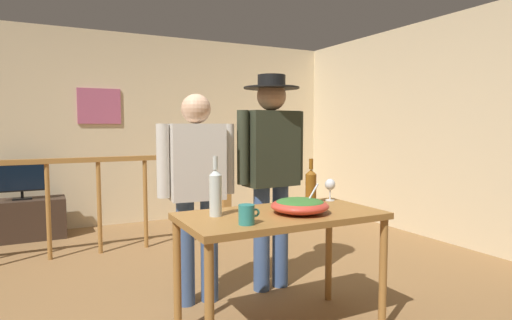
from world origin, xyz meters
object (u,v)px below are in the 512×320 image
(stair_railing, at_px, (101,191))
(wine_glass, at_px, (330,185))
(wine_bottle_clear, at_px, (215,192))
(serving_table, at_px, (281,227))
(person_standing_left, at_px, (197,182))
(flat_screen_tv, at_px, (21,179))
(tv_console, at_px, (23,219))
(person_standing_right, at_px, (271,161))
(mug_teal, at_px, (247,215))
(wine_bottle_amber, at_px, (311,186))
(framed_picture, at_px, (99,106))
(salad_bowl, at_px, (300,205))

(stair_railing, bearing_deg, wine_glass, -57.84)
(stair_railing, relative_size, wine_bottle_clear, 10.67)
(serving_table, relative_size, person_standing_left, 0.81)
(flat_screen_tv, bearing_deg, tv_console, 90.00)
(person_standing_left, bearing_deg, person_standing_right, -175.86)
(flat_screen_tv, bearing_deg, mug_teal, -70.64)
(wine_bottle_amber, bearing_deg, person_standing_left, 141.70)
(stair_railing, bearing_deg, wine_bottle_clear, -79.97)
(stair_railing, height_order, person_standing_right, person_standing_right)
(person_standing_right, bearing_deg, framed_picture, -76.08)
(flat_screen_tv, xyz_separation_m, person_standing_right, (1.84, -2.56, 0.32))
(framed_picture, distance_m, salad_bowl, 3.78)
(stair_railing, xyz_separation_m, person_standing_right, (1.10, -1.63, 0.38))
(flat_screen_tv, relative_size, mug_teal, 4.06)
(stair_railing, height_order, wine_bottle_amber, wine_bottle_amber)
(tv_console, relative_size, mug_teal, 7.20)
(stair_railing, xyz_separation_m, tv_console, (-0.74, 0.97, -0.42))
(person_standing_right, bearing_deg, stair_railing, -60.05)
(wine_glass, height_order, mug_teal, wine_glass)
(stair_railing, xyz_separation_m, wine_glass, (1.32, -2.10, 0.23))
(wine_bottle_amber, distance_m, mug_teal, 0.76)
(stair_railing, bearing_deg, salad_bowl, -69.53)
(salad_bowl, height_order, person_standing_right, person_standing_right)
(stair_railing, bearing_deg, framed_picture, 82.76)
(wine_glass, distance_m, wine_bottle_clear, 0.94)
(wine_bottle_amber, bearing_deg, salad_bowl, -135.99)
(wine_bottle_clear, distance_m, person_standing_right, 0.93)
(flat_screen_tv, distance_m, wine_bottle_clear, 3.35)
(mug_teal, bearing_deg, flat_screen_tv, 109.36)
(tv_console, bearing_deg, salad_bowl, -64.02)
(flat_screen_tv, relative_size, wine_bottle_amber, 1.61)
(flat_screen_tv, xyz_separation_m, person_standing_left, (1.22, -2.56, 0.19))
(tv_console, xyz_separation_m, mug_teal, (1.21, -3.46, 0.59))
(serving_table, height_order, person_standing_right, person_standing_right)
(flat_screen_tv, height_order, mug_teal, flat_screen_tv)
(framed_picture, xyz_separation_m, wine_glass, (1.16, -3.36, -0.69))
(flat_screen_tv, distance_m, salad_bowl, 3.69)
(flat_screen_tv, height_order, serving_table, flat_screen_tv)
(framed_picture, relative_size, mug_teal, 4.25)
(wine_bottle_clear, distance_m, mug_teal, 0.30)
(mug_teal, bearing_deg, wine_bottle_amber, 28.07)
(salad_bowl, relative_size, wine_glass, 2.26)
(flat_screen_tv, bearing_deg, wine_bottle_clear, -70.21)
(tv_console, distance_m, serving_table, 3.64)
(serving_table, height_order, wine_bottle_amber, wine_bottle_amber)
(framed_picture, relative_size, serving_table, 0.43)
(person_standing_left, bearing_deg, tv_console, -60.67)
(stair_railing, height_order, serving_table, stair_railing)
(tv_console, xyz_separation_m, flat_screen_tv, (0.00, -0.03, 0.48))
(stair_railing, relative_size, person_standing_right, 2.25)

